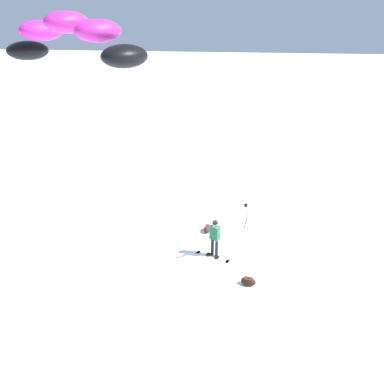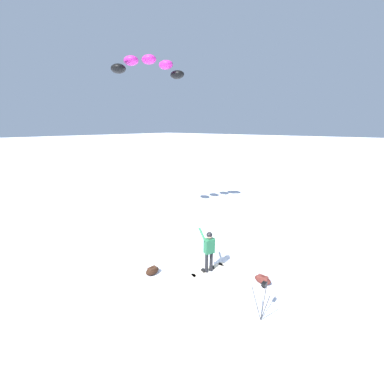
{
  "view_description": "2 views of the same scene",
  "coord_description": "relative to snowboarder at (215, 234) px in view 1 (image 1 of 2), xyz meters",
  "views": [
    {
      "loc": [
        -13.48,
        -1.7,
        9.18
      ],
      "look_at": [
        -1.65,
        0.91,
        3.79
      ],
      "focal_mm": 34.48,
      "sensor_mm": 36.0,
      "label": 1
    },
    {
      "loc": [
        4.95,
        -6.82,
        5.85
      ],
      "look_at": [
        -1.14,
        0.68,
        3.14
      ],
      "focal_mm": 22.08,
      "sensor_mm": 36.0,
      "label": 2
    }
  ],
  "objects": [
    {
      "name": "gear_bag_small",
      "position": [
        2.07,
        0.67,
        -0.94
      ],
      "size": [
        0.64,
        0.37,
        0.32
      ],
      "color": "#4C1E19",
      "rests_on": "ground_plane"
    },
    {
      "name": "camera_tripod",
      "position": [
        2.75,
        -1.08,
        -0.13
      ],
      "size": [
        0.64,
        0.61,
        1.37
      ],
      "color": "#262628",
      "rests_on": "ground_plane"
    },
    {
      "name": "ground_plane",
      "position": [
        -0.07,
        -0.29,
        -1.11
      ],
      "size": [
        300.0,
        300.0,
        0.0
      ],
      "primitive_type": "plane",
      "color": "white"
    },
    {
      "name": "gear_bag_large",
      "position": [
        -1.66,
        -1.62,
        -0.94
      ],
      "size": [
        0.43,
        0.63,
        0.32
      ],
      "color": "black",
      "rests_on": "ground_plane"
    },
    {
      "name": "snowboard",
      "position": [
        -0.08,
        0.05,
        -1.08
      ],
      "size": [
        0.76,
        1.77,
        0.1
      ],
      "color": "beige",
      "rests_on": "ground_plane"
    },
    {
      "name": "traction_kite",
      "position": [
        -5.83,
        2.4,
        7.88
      ],
      "size": [
        2.58,
        4.11,
        1.05
      ],
      "color": "black"
    },
    {
      "name": "snowboarder",
      "position": [
        0.0,
        0.0,
        0.0
      ],
      "size": [
        0.79,
        0.47,
        1.82
      ],
      "color": "black",
      "rests_on": "ground_plane"
    }
  ]
}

